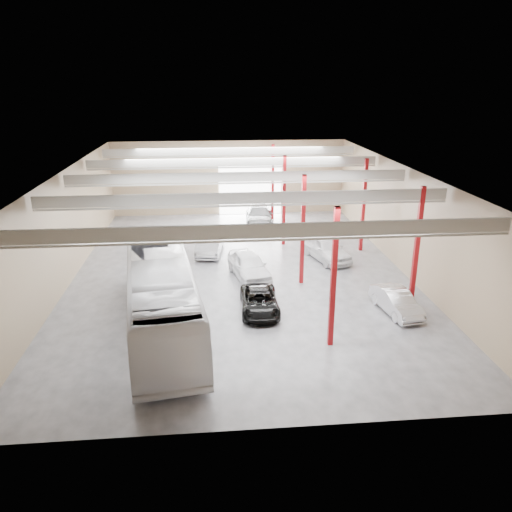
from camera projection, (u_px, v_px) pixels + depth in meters
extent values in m
cube|color=#4B4A50|center=(240.00, 273.00, 33.73)|extent=(22.00, 32.00, 0.01)
cube|color=#A5A5A0|center=(239.00, 170.00, 31.39)|extent=(22.00, 32.00, 0.12)
cube|color=#856A53|center=(229.00, 178.00, 47.58)|extent=(22.00, 0.12, 7.00)
cube|color=#856A53|center=(268.00, 346.00, 17.55)|extent=(22.00, 0.12, 7.00)
cube|color=#856A53|center=(67.00, 228.00, 31.59)|extent=(0.12, 32.00, 7.00)
cube|color=#856A53|center=(403.00, 219.00, 33.53)|extent=(0.12, 32.00, 7.00)
cube|color=white|center=(250.00, 188.00, 47.95)|extent=(6.00, 0.20, 5.00)
cube|color=maroon|center=(333.00, 279.00, 23.51)|extent=(0.25, 0.25, 7.00)
cube|color=maroon|center=(303.00, 230.00, 31.02)|extent=(0.25, 0.25, 7.00)
cube|color=maroon|center=(284.00, 201.00, 38.53)|extent=(0.25, 0.25, 7.00)
cube|color=maroon|center=(273.00, 183.00, 45.10)|extent=(0.25, 0.25, 7.00)
cube|color=maroon|center=(417.00, 248.00, 27.77)|extent=(0.25, 0.25, 7.00)
cube|color=maroon|center=(363.00, 206.00, 37.15)|extent=(0.25, 0.25, 7.00)
cube|color=#A9A9A5|center=(258.00, 231.00, 20.28)|extent=(21.60, 0.15, 0.60)
cube|color=#A9A9A5|center=(258.00, 240.00, 20.42)|extent=(21.60, 0.10, 0.10)
cube|color=#A9A9A5|center=(246.00, 198.00, 25.91)|extent=(21.60, 0.15, 0.60)
cube|color=#A9A9A5|center=(246.00, 206.00, 26.05)|extent=(21.60, 0.10, 0.10)
cube|color=#A9A9A5|center=(239.00, 177.00, 31.54)|extent=(21.60, 0.15, 0.60)
cube|color=#A9A9A5|center=(239.00, 183.00, 31.68)|extent=(21.60, 0.10, 0.10)
cube|color=#A9A9A5|center=(234.00, 162.00, 37.17)|extent=(21.60, 0.15, 0.60)
cube|color=#A9A9A5|center=(234.00, 168.00, 37.31)|extent=(21.60, 0.10, 0.10)
cube|color=#A9A9A5|center=(231.00, 151.00, 42.80)|extent=(21.60, 0.15, 0.60)
cube|color=#A9A9A5|center=(231.00, 156.00, 42.94)|extent=(21.60, 0.10, 0.10)
imported|color=silver|center=(161.00, 296.00, 25.55)|extent=(5.14, 14.03, 3.82)
imported|color=black|center=(260.00, 301.00, 27.96)|extent=(2.17, 4.52, 1.24)
imported|color=white|center=(249.00, 265.00, 32.74)|extent=(3.00, 5.29, 1.70)
imported|color=#A7A7AB|center=(210.00, 243.00, 37.42)|extent=(2.31, 5.03, 1.60)
imported|color=slate|center=(259.00, 215.00, 44.93)|extent=(2.74, 5.89, 1.66)
imported|color=#B6B6BB|center=(396.00, 301.00, 27.84)|extent=(2.02, 4.24, 1.34)
imported|color=white|center=(326.00, 248.00, 36.06)|extent=(3.21, 5.26, 1.67)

